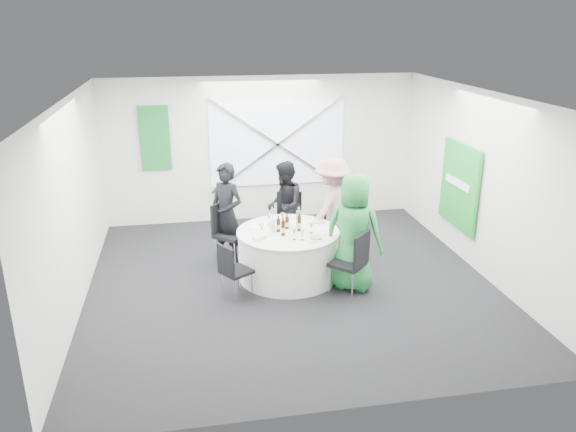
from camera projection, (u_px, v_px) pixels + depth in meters
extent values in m
plane|color=black|center=(290.00, 282.00, 8.55)|extent=(6.00, 6.00, 0.00)
plane|color=silver|center=(291.00, 96.00, 7.62)|extent=(6.00, 6.00, 0.00)
plane|color=silver|center=(262.00, 149.00, 10.87)|extent=(6.00, 0.00, 6.00)
plane|color=silver|center=(350.00, 287.00, 5.31)|extent=(6.00, 0.00, 6.00)
plane|color=silver|center=(73.00, 206.00, 7.57)|extent=(0.00, 6.00, 6.00)
plane|color=silver|center=(482.00, 184.00, 8.60)|extent=(0.00, 6.00, 6.00)
cube|color=silver|center=(277.00, 144.00, 10.85)|extent=(2.60, 0.03, 1.60)
cube|color=silver|center=(278.00, 144.00, 10.81)|extent=(2.63, 0.05, 1.84)
cube|color=silver|center=(278.00, 144.00, 10.81)|extent=(2.63, 0.05, 1.84)
cube|color=#16702B|center=(155.00, 138.00, 10.38)|extent=(0.55, 0.04, 1.20)
cube|color=green|center=(459.00, 186.00, 9.22)|extent=(0.05, 1.20, 1.40)
cylinder|color=silver|center=(288.00, 255.00, 8.62)|extent=(1.52, 1.52, 0.74)
cylinder|color=silver|center=(288.00, 232.00, 8.49)|extent=(1.56, 1.56, 0.02)
cube|color=black|center=(289.00, 224.00, 9.58)|extent=(0.53, 0.53, 0.05)
cube|color=black|center=(289.00, 205.00, 9.69)|extent=(0.43, 0.13, 0.48)
cylinder|color=silver|center=(300.00, 234.00, 9.83)|extent=(0.02, 0.02, 0.46)
cylinder|color=silver|center=(279.00, 234.00, 9.83)|extent=(0.02, 0.02, 0.46)
cylinder|color=silver|center=(300.00, 242.00, 9.49)|extent=(0.02, 0.02, 0.46)
cylinder|color=silver|center=(278.00, 242.00, 9.49)|extent=(0.02, 0.02, 0.46)
cube|color=black|center=(231.00, 235.00, 9.08)|extent=(0.64, 0.64, 0.05)
cube|color=black|center=(220.00, 217.00, 9.09)|extent=(0.31, 0.36, 0.49)
cylinder|color=silver|center=(229.00, 244.00, 9.40)|extent=(0.02, 0.02, 0.47)
cylinder|color=silver|center=(216.00, 251.00, 9.10)|extent=(0.02, 0.02, 0.47)
cylinder|color=silver|center=(247.00, 248.00, 9.22)|extent=(0.02, 0.02, 0.47)
cylinder|color=silver|center=(235.00, 256.00, 8.92)|extent=(0.02, 0.02, 0.47)
cube|color=black|center=(327.00, 235.00, 9.27)|extent=(0.55, 0.55, 0.05)
cube|color=black|center=(334.00, 219.00, 9.32)|extent=(0.26, 0.32, 0.42)
cylinder|color=silver|center=(340.00, 247.00, 9.35)|extent=(0.02, 0.02, 0.40)
cylinder|color=silver|center=(325.00, 242.00, 9.55)|extent=(0.02, 0.02, 0.40)
cylinder|color=silver|center=(328.00, 252.00, 9.13)|extent=(0.02, 0.02, 0.40)
cylinder|color=silver|center=(313.00, 247.00, 9.33)|extent=(0.02, 0.02, 0.40)
cube|color=black|center=(348.00, 264.00, 8.04)|extent=(0.63, 0.63, 0.05)
cube|color=black|center=(362.00, 250.00, 7.84)|extent=(0.33, 0.33, 0.48)
cylinder|color=silver|center=(352.00, 287.00, 7.89)|extent=(0.02, 0.02, 0.46)
cylinder|color=silver|center=(364.00, 278.00, 8.17)|extent=(0.02, 0.02, 0.46)
cylinder|color=silver|center=(330.00, 281.00, 8.08)|extent=(0.02, 0.02, 0.46)
cylinder|color=silver|center=(342.00, 272.00, 8.36)|extent=(0.02, 0.02, 0.46)
cube|color=black|center=(237.00, 271.00, 7.96)|extent=(0.52, 0.52, 0.05)
cube|color=black|center=(226.00, 260.00, 7.77)|extent=(0.23, 0.32, 0.41)
cylinder|color=silver|center=(222.00, 285.00, 8.04)|extent=(0.02, 0.02, 0.39)
cylinder|color=silver|center=(235.00, 292.00, 7.83)|extent=(0.02, 0.02, 0.39)
cylinder|color=silver|center=(239.00, 278.00, 8.24)|extent=(0.02, 0.02, 0.39)
cylinder|color=silver|center=(252.00, 285.00, 8.02)|extent=(0.02, 0.02, 0.39)
imported|color=black|center=(226.00, 214.00, 9.03)|extent=(0.71, 0.70, 1.66)
imported|color=black|center=(285.00, 206.00, 9.61)|extent=(0.51, 0.79, 1.53)
imported|color=#B97783|center=(332.00, 208.00, 9.25)|extent=(1.17, 1.07, 1.69)
imported|color=#24843A|center=(354.00, 233.00, 8.10)|extent=(1.02, 0.93, 1.75)
cylinder|color=white|center=(287.00, 217.00, 9.04)|extent=(0.26, 0.26, 0.01)
cylinder|color=white|center=(258.00, 227.00, 8.64)|extent=(0.25, 0.25, 0.01)
cylinder|color=white|center=(319.00, 223.00, 8.80)|extent=(0.29, 0.29, 0.01)
cylinder|color=#7E924E|center=(319.00, 222.00, 8.79)|extent=(0.19, 0.19, 0.02)
cylinder|color=white|center=(316.00, 239.00, 8.17)|extent=(0.28, 0.28, 0.01)
cylinder|color=#7E924E|center=(316.00, 237.00, 8.16)|extent=(0.18, 0.18, 0.02)
cylinder|color=white|center=(263.00, 239.00, 8.16)|extent=(0.28, 0.28, 0.01)
cube|color=silver|center=(260.00, 237.00, 8.13)|extent=(0.22, 0.20, 0.05)
cylinder|color=#341809|center=(278.00, 225.00, 8.43)|extent=(0.06, 0.06, 0.19)
cylinder|color=#341809|center=(278.00, 217.00, 8.39)|extent=(0.02, 0.02, 0.06)
cylinder|color=#E0C177|center=(278.00, 227.00, 8.44)|extent=(0.06, 0.06, 0.07)
cylinder|color=#341809|center=(287.00, 223.00, 8.55)|extent=(0.06, 0.06, 0.18)
cylinder|color=#341809|center=(287.00, 216.00, 8.51)|extent=(0.02, 0.02, 0.06)
cylinder|color=#E0C177|center=(287.00, 224.00, 8.56)|extent=(0.06, 0.06, 0.06)
cylinder|color=#341809|center=(299.00, 224.00, 8.46)|extent=(0.06, 0.06, 0.22)
cylinder|color=#341809|center=(299.00, 215.00, 8.41)|extent=(0.02, 0.02, 0.06)
cylinder|color=#E0C177|center=(299.00, 225.00, 8.46)|extent=(0.06, 0.06, 0.08)
cylinder|color=#341809|center=(283.00, 229.00, 8.27)|extent=(0.06, 0.06, 0.22)
cylinder|color=#341809|center=(283.00, 220.00, 8.23)|extent=(0.02, 0.02, 0.06)
cylinder|color=#E0C177|center=(283.00, 230.00, 8.28)|extent=(0.06, 0.06, 0.08)
cylinder|color=green|center=(299.00, 219.00, 8.60)|extent=(0.08, 0.08, 0.26)
cylinder|color=green|center=(299.00, 209.00, 8.55)|extent=(0.03, 0.03, 0.06)
cylinder|color=#E0C177|center=(299.00, 221.00, 8.61)|extent=(0.08, 0.08, 0.09)
cylinder|color=silver|center=(272.00, 226.00, 8.40)|extent=(0.08, 0.08, 0.21)
cylinder|color=silver|center=(272.00, 217.00, 8.35)|extent=(0.03, 0.03, 0.06)
cylinder|color=#E0C177|center=(272.00, 227.00, 8.41)|extent=(0.08, 0.08, 0.07)
cylinder|color=white|center=(302.00, 240.00, 8.14)|extent=(0.06, 0.06, 0.00)
cylinder|color=white|center=(302.00, 237.00, 8.12)|extent=(0.01, 0.01, 0.10)
cone|color=white|center=(302.00, 232.00, 8.09)|extent=(0.07, 0.07, 0.08)
cylinder|color=white|center=(294.00, 239.00, 8.15)|extent=(0.06, 0.06, 0.00)
cylinder|color=white|center=(294.00, 236.00, 8.14)|extent=(0.01, 0.01, 0.10)
cone|color=white|center=(294.00, 231.00, 8.11)|extent=(0.07, 0.07, 0.08)
cylinder|color=white|center=(262.00, 235.00, 8.33)|extent=(0.06, 0.06, 0.00)
cylinder|color=white|center=(262.00, 232.00, 8.31)|extent=(0.01, 0.01, 0.10)
cone|color=white|center=(262.00, 227.00, 8.29)|extent=(0.07, 0.07, 0.08)
cylinder|color=white|center=(283.00, 223.00, 8.79)|extent=(0.06, 0.06, 0.00)
cylinder|color=white|center=(283.00, 220.00, 8.78)|extent=(0.01, 0.01, 0.10)
cone|color=white|center=(283.00, 216.00, 8.75)|extent=(0.07, 0.07, 0.08)
cylinder|color=white|center=(269.00, 224.00, 8.77)|extent=(0.06, 0.06, 0.00)
cylinder|color=white|center=(269.00, 221.00, 8.75)|extent=(0.01, 0.01, 0.10)
cone|color=white|center=(269.00, 216.00, 8.73)|extent=(0.07, 0.07, 0.08)
cylinder|color=white|center=(311.00, 233.00, 8.40)|extent=(0.06, 0.06, 0.00)
cylinder|color=white|center=(311.00, 230.00, 8.38)|extent=(0.01, 0.01, 0.10)
cone|color=white|center=(311.00, 225.00, 8.35)|extent=(0.07, 0.07, 0.08)
cube|color=silver|center=(256.00, 224.00, 8.76)|extent=(0.08, 0.14, 0.01)
cube|color=silver|center=(250.00, 230.00, 8.53)|extent=(0.09, 0.13, 0.01)
cube|color=silver|center=(313.00, 242.00, 8.06)|extent=(0.12, 0.12, 0.01)
cube|color=silver|center=(325.00, 235.00, 8.33)|extent=(0.12, 0.12, 0.01)
cube|color=silver|center=(296.00, 218.00, 9.02)|extent=(0.15, 0.03, 0.01)
cube|color=silver|center=(271.00, 219.00, 8.97)|extent=(0.15, 0.02, 0.01)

